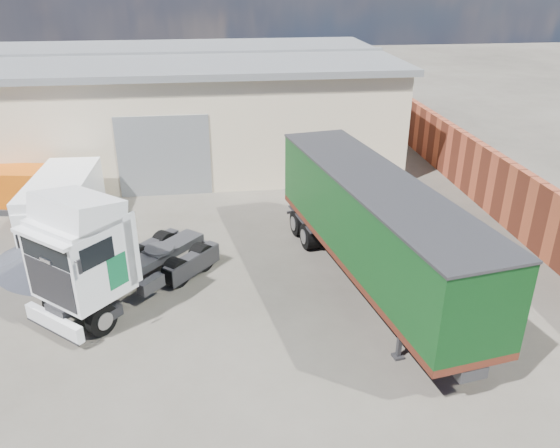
{
  "coord_description": "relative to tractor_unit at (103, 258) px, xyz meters",
  "views": [
    {
      "loc": [
        0.18,
        -13.25,
        9.23
      ],
      "look_at": [
        2.22,
        3.0,
        1.55
      ],
      "focal_mm": 35.0,
      "sensor_mm": 36.0,
      "label": 1
    }
  ],
  "objects": [
    {
      "name": "orange_skip",
      "position": [
        -4.82,
        8.06,
        -0.87
      ],
      "size": [
        3.06,
        2.2,
        1.75
      ],
      "rotation": [
        0.0,
        0.0,
        -0.17
      ],
      "color": "#2D2D30",
      "rests_on": "ground"
    },
    {
      "name": "panel_van",
      "position": [
        -2.53,
        5.63,
        -0.57
      ],
      "size": [
        2.22,
        5.11,
        2.06
      ],
      "rotation": [
        0.0,
        0.0,
        -0.03
      ],
      "color": "black",
      "rests_on": "ground"
    },
    {
      "name": "tractor_unit",
      "position": [
        0.0,
        0.0,
        0.0
      ],
      "size": [
        5.36,
        5.73,
        3.89
      ],
      "rotation": [
        0.0,
        0.0,
        -0.71
      ],
      "color": "black",
      "rests_on": "ground"
    },
    {
      "name": "ground",
      "position": [
        3.18,
        -1.15,
        -1.63
      ],
      "size": [
        120.0,
        120.0,
        0.0
      ],
      "primitive_type": "plane",
      "color": "#2B2923",
      "rests_on": "ground"
    },
    {
      "name": "gravel_heap",
      "position": [
        -1.92,
        2.55,
        -1.2
      ],
      "size": [
        5.37,
        5.24,
        0.95
      ],
      "rotation": [
        0.0,
        0.0,
        -0.17
      ],
      "color": "black",
      "rests_on": "ground"
    },
    {
      "name": "warehouse",
      "position": [
        -2.82,
        14.84,
        1.03
      ],
      "size": [
        30.6,
        12.6,
        5.42
      ],
      "color": "#BEAE92",
      "rests_on": "ground"
    },
    {
      "name": "box_trailer",
      "position": [
        8.04,
        0.19,
        0.58
      ],
      "size": [
        4.14,
        11.15,
        3.63
      ],
      "rotation": [
        0.0,
        0.0,
        0.17
      ],
      "color": "#2D2D30",
      "rests_on": "ground"
    },
    {
      "name": "brick_boundary_wall",
      "position": [
        14.68,
        4.85,
        -0.38
      ],
      "size": [
        0.35,
        26.0,
        2.5
      ],
      "primitive_type": "cube",
      "color": "brown",
      "rests_on": "ground"
    }
  ]
}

